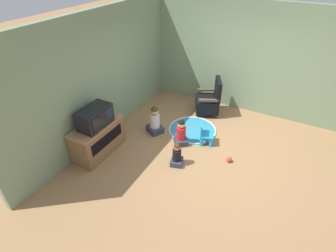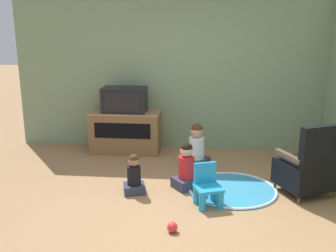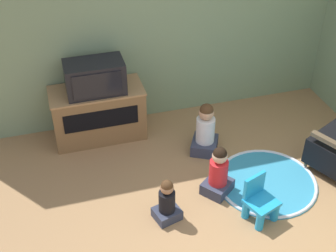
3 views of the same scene
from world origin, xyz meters
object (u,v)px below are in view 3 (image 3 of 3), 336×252
object	(u,v)px
child_watching_left	(167,202)
child_watching_right	(218,173)
child_watching_center	(205,131)
television	(95,77)
yellow_kid_chair	(260,203)
tv_cabinet	(98,112)

from	to	relation	value
child_watching_left	child_watching_right	world-z (taller)	child_watching_right
child_watching_center	child_watching_right	xyz separation A→B (m)	(-0.12, -0.74, -0.03)
child_watching_left	child_watching_right	xyz separation A→B (m)	(0.65, 0.22, 0.04)
television	yellow_kid_chair	xyz separation A→B (m)	(1.37, -1.86, -0.70)
child_watching_left	child_watching_right	distance (m)	0.69
child_watching_center	child_watching_right	world-z (taller)	child_watching_center
tv_cabinet	television	bearing A→B (deg)	-90.00
yellow_kid_chair	child_watching_center	xyz separation A→B (m)	(-0.17, 1.22, 0.10)
yellow_kid_chair	child_watching_right	size ratio (longest dim) A/B	0.80
yellow_kid_chair	child_watching_left	xyz separation A→B (m)	(-0.93, 0.25, 0.03)
yellow_kid_chair	child_watching_center	size ratio (longest dim) A/B	0.73
yellow_kid_chair	television	bearing A→B (deg)	106.16
tv_cabinet	child_watching_right	xyz separation A→B (m)	(1.09, -1.42, -0.09)
tv_cabinet	child_watching_center	size ratio (longest dim) A/B	1.69
yellow_kid_chair	tv_cabinet	bearing A→B (deg)	105.64
television	child_watching_center	distance (m)	1.49
tv_cabinet	child_watching_center	distance (m)	1.38
television	tv_cabinet	bearing A→B (deg)	90.00
television	child_watching_center	size ratio (longest dim) A/B	1.03
tv_cabinet	television	world-z (taller)	television
television	child_watching_center	world-z (taller)	television
television	child_watching_right	bearing A→B (deg)	-51.79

